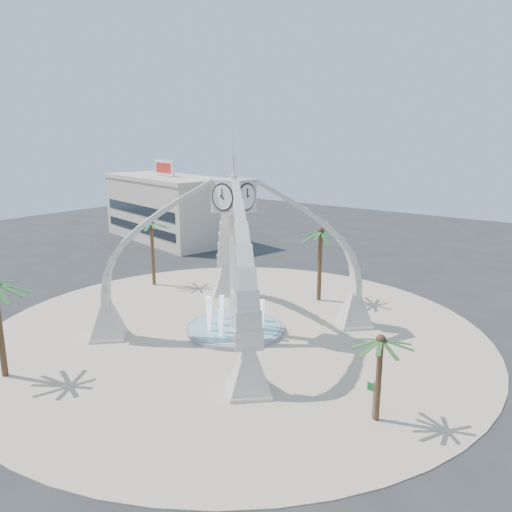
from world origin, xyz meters
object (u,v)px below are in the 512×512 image
Objects in this scene: clock_tower at (234,254)px; palm_east at (381,341)px; fountain at (235,328)px; palm_north at (321,232)px; palm_west at (151,224)px; street_sign at (374,392)px.

clock_tower reaches higher than palm_east.
fountain is (0.00, 0.00, -6.20)m from clock_tower.
palm_north is (1.37, 10.89, 0.24)m from clock_tower.
palm_west is at bearing 163.00° from fountain.
clock_tower is 2.35× the size of palm_north.
fountain reaches higher than street_sign.
palm_north is (1.37, 10.89, 6.44)m from fountain.
palm_north is 21.29m from street_sign.
palm_north is at bearing 20.77° from palm_west.
palm_north is at bearing 127.43° from street_sign.
street_sign is at bearing -19.78° from fountain.
palm_east is 31.38m from palm_west.
clock_tower is 7.67× the size of street_sign.
palm_north reaches higher than fountain.
fountain is at bearing 158.63° from street_sign.
palm_east is (14.61, -5.15, -1.69)m from clock_tower.
fountain is 17.05m from palm_west.
clock_tower reaches higher than fountain.
clock_tower is at bearing -17.00° from palm_west.
palm_east is 0.72× the size of palm_north.
street_sign is at bearing -173.85° from palm_east.
palm_east is 20.89m from palm_north.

